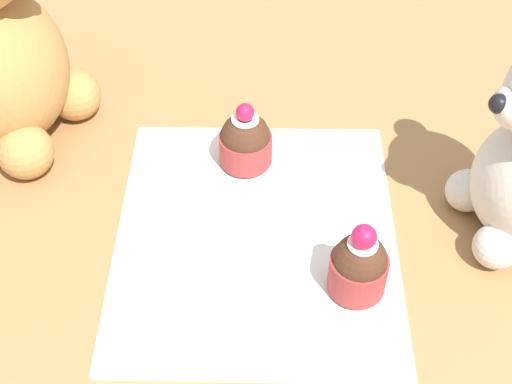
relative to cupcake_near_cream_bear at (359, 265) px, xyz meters
The scene contains 4 objects.
ground_plane 0.10m from the cupcake_near_cream_bear, 123.96° to the right, with size 4.00×4.00×0.00m, color #9E7042.
knitted_placemat 0.10m from the cupcake_near_cream_bear, 123.96° to the right, with size 0.27×0.24×0.01m, color silver.
cupcake_near_cream_bear is the anchor object (origin of this frame).
cupcake_near_tan_bear 0.17m from the cupcake_near_cream_bear, 147.50° to the right, with size 0.05×0.05×0.07m.
Camera 1 is at (0.39, 0.01, 0.46)m, focal length 50.00 mm.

